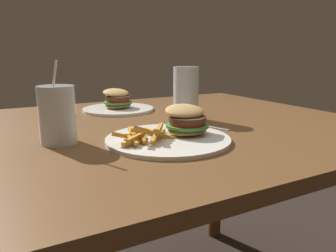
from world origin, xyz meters
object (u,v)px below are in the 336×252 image
(beer_glass, at_px, (186,94))
(spoon, at_px, (189,121))
(juice_glass, at_px, (58,117))
(meal_plate_near, at_px, (174,132))
(meal_plate_far, at_px, (118,105))

(beer_glass, xyz_separation_m, spoon, (-0.03, -0.06, -0.07))
(beer_glass, height_order, juice_glass, juice_glass)
(meal_plate_near, bearing_deg, meal_plate_far, 87.07)
(spoon, height_order, meal_plate_far, meal_plate_far)
(meal_plate_far, bearing_deg, juice_glass, -128.25)
(juice_glass, bearing_deg, beer_glass, 13.31)
(juice_glass, bearing_deg, spoon, 5.03)
(juice_glass, distance_m, meal_plate_far, 0.45)
(meal_plate_near, relative_size, spoon, 1.75)
(meal_plate_far, bearing_deg, spoon, -70.83)
(meal_plate_near, bearing_deg, beer_glass, 51.90)
(meal_plate_near, bearing_deg, spoon, 46.68)
(spoon, bearing_deg, beer_glass, -43.25)
(meal_plate_near, distance_m, meal_plate_far, 0.46)
(beer_glass, height_order, meal_plate_far, beer_glass)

